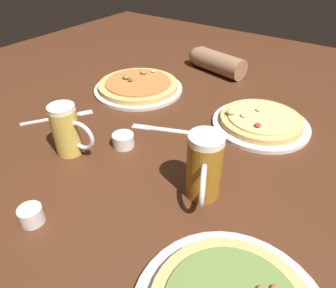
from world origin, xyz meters
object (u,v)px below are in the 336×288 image
at_px(beer_mug_dark, 204,168).
at_px(fork_left, 59,117).
at_px(pizza_plate_far, 261,122).
at_px(pizza_plate_side, 138,86).
at_px(ramekin_sauce, 31,215).
at_px(ramekin_butter, 123,140).
at_px(knife_right, 164,129).
at_px(beer_mug_amber, 67,131).
at_px(diner_arm, 214,61).

distance_m(beer_mug_dark, fork_left, 0.56).
bearing_deg(pizza_plate_far, beer_mug_dark, -90.12).
bearing_deg(pizza_plate_far, fork_left, -149.59).
height_order(pizza_plate_side, ramekin_sauce, pizza_plate_side).
xyz_separation_m(pizza_plate_far, ramekin_sauce, (-0.25, -0.64, 0.00)).
distance_m(pizza_plate_far, ramekin_sauce, 0.69).
distance_m(ramekin_butter, knife_right, 0.14).
bearing_deg(beer_mug_amber, beer_mug_dark, 9.56).
bearing_deg(pizza_plate_far, pizza_plate_side, -177.63).
distance_m(pizza_plate_side, beer_mug_amber, 0.42).
relative_size(pizza_plate_far, knife_right, 1.47).
distance_m(beer_mug_amber, diner_arm, 0.74).
relative_size(pizza_plate_side, ramekin_sauce, 6.61).
bearing_deg(pizza_plate_far, beer_mug_amber, -131.49).
height_order(beer_mug_dark, ramekin_sauce, beer_mug_dark).
xyz_separation_m(beer_mug_amber, knife_right, (0.15, 0.24, -0.07)).
distance_m(pizza_plate_far, knife_right, 0.30).
height_order(beer_mug_amber, diner_arm, beer_mug_amber).
bearing_deg(beer_mug_amber, diner_arm, 86.34).
bearing_deg(pizza_plate_side, beer_mug_dark, -36.05).
bearing_deg(ramekin_sauce, pizza_plate_far, 68.39).
relative_size(beer_mug_amber, ramekin_sauce, 2.85).
bearing_deg(ramekin_sauce, beer_mug_dark, 47.60).
relative_size(beer_mug_dark, knife_right, 0.80).
relative_size(fork_left, diner_arm, 0.73).
bearing_deg(beer_mug_dark, diner_arm, 116.12).
relative_size(beer_mug_dark, diner_arm, 0.58).
bearing_deg(beer_mug_amber, ramekin_sauce, -59.86).
height_order(fork_left, knife_right, same).
xyz_separation_m(pizza_plate_side, ramekin_butter, (0.19, -0.30, 0.00)).
xyz_separation_m(ramekin_sauce, knife_right, (0.02, 0.45, -0.02)).
xyz_separation_m(beer_mug_dark, diner_arm, (-0.33, 0.67, -0.04)).
relative_size(beer_mug_dark, beer_mug_amber, 1.13).
bearing_deg(diner_arm, beer_mug_amber, -93.66).
height_order(beer_mug_dark, beer_mug_amber, beer_mug_dark).
height_order(beer_mug_amber, knife_right, beer_mug_amber).
bearing_deg(pizza_plate_far, knife_right, -140.71).
bearing_deg(pizza_plate_side, knife_right, -35.14).
distance_m(pizza_plate_side, ramekin_butter, 0.36).
bearing_deg(ramekin_sauce, pizza_plate_side, 109.48).
bearing_deg(beer_mug_amber, knife_right, 58.43).
relative_size(pizza_plate_far, beer_mug_dark, 1.84).
height_order(beer_mug_amber, ramekin_butter, beer_mug_amber).
bearing_deg(beer_mug_dark, knife_right, 143.03).
height_order(ramekin_sauce, fork_left, ramekin_sauce).
height_order(beer_mug_dark, diner_arm, beer_mug_dark).
bearing_deg(knife_right, pizza_plate_far, 39.29).
distance_m(beer_mug_dark, ramekin_butter, 0.29).
relative_size(beer_mug_amber, fork_left, 0.71).
height_order(pizza_plate_side, beer_mug_dark, beer_mug_dark).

